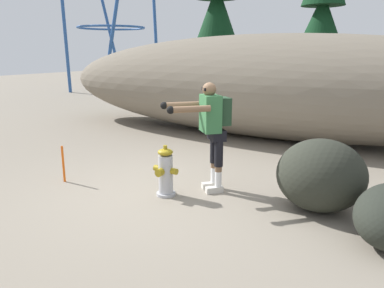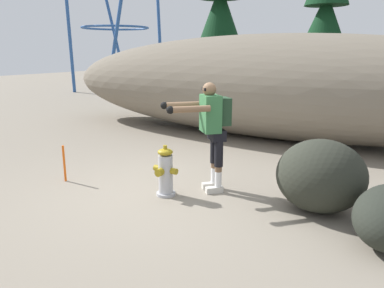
{
  "view_description": "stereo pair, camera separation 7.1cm",
  "coord_description": "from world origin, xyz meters",
  "px_view_note": "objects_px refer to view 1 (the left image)",
  "views": [
    {
      "loc": [
        3.01,
        -4.38,
        2.07
      ],
      "look_at": [
        0.31,
        0.21,
        0.75
      ],
      "focal_mm": 35.03,
      "sensor_mm": 36.0,
      "label": 1
    },
    {
      "loc": [
        3.07,
        -4.35,
        2.07
      ],
      "look_at": [
        0.31,
        0.21,
        0.75
      ],
      "focal_mm": 35.03,
      "sensor_mm": 36.0,
      "label": 2
    }
  ],
  "objects_px": {
    "fire_hydrant": "(165,173)",
    "survey_stake": "(63,164)",
    "utility_worker": "(211,124)",
    "boulder_mid": "(321,175)"
  },
  "relations": [
    {
      "from": "fire_hydrant",
      "to": "boulder_mid",
      "type": "height_order",
      "value": "boulder_mid"
    },
    {
      "from": "utility_worker",
      "to": "boulder_mid",
      "type": "bearing_deg",
      "value": 137.96
    },
    {
      "from": "utility_worker",
      "to": "fire_hydrant",
      "type": "bearing_deg",
      "value": 0.27
    },
    {
      "from": "boulder_mid",
      "to": "survey_stake",
      "type": "height_order",
      "value": "boulder_mid"
    },
    {
      "from": "fire_hydrant",
      "to": "utility_worker",
      "type": "bearing_deg",
      "value": 46.38
    },
    {
      "from": "fire_hydrant",
      "to": "survey_stake",
      "type": "relative_size",
      "value": 1.27
    },
    {
      "from": "fire_hydrant",
      "to": "survey_stake",
      "type": "bearing_deg",
      "value": -168.76
    },
    {
      "from": "fire_hydrant",
      "to": "survey_stake",
      "type": "height_order",
      "value": "fire_hydrant"
    },
    {
      "from": "survey_stake",
      "to": "boulder_mid",
      "type": "bearing_deg",
      "value": 14.18
    },
    {
      "from": "fire_hydrant",
      "to": "utility_worker",
      "type": "relative_size",
      "value": 0.46
    }
  ]
}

